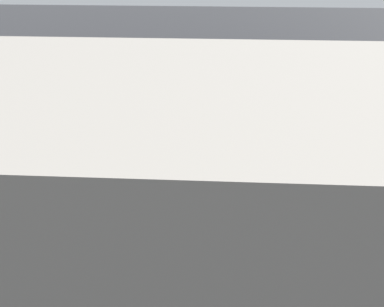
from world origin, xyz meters
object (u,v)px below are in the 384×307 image
at_px(moving_hatchback, 268,132).
at_px(sign_post, 50,168).
at_px(pedestrian, 50,187).
at_px(fire_hydrant, 79,194).

height_order(moving_hatchback, sign_post, sign_post).
xyz_separation_m(pedestrian, sign_post, (-0.35, 0.56, 0.90)).
relative_size(fire_hydrant, sign_post, 0.33).
bearing_deg(fire_hydrant, sign_post, 65.02).
bearing_deg(moving_hatchback, sign_post, 32.67).
xyz_separation_m(moving_hatchback, sign_post, (5.55, 3.56, 0.55)).
bearing_deg(fire_hydrant, pedestrian, 12.01).
distance_m(moving_hatchback, pedestrian, 6.63).
height_order(fire_hydrant, sign_post, sign_post).
bearing_deg(moving_hatchback, fire_hydrant, 28.64).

